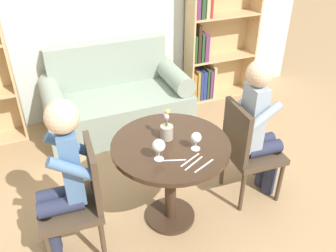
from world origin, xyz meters
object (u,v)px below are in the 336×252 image
object	(u,v)px
person_right	(260,129)
chair_right	(247,148)
bookshelf_right	(212,42)
wine_glass_right	(196,138)
couch	(117,102)
wine_glass_left	(159,146)
chair_left	(79,197)
flower_vase	(167,129)
person_left	(62,180)

from	to	relation	value
person_right	chair_right	bearing A→B (deg)	87.39
bookshelf_right	wine_glass_right	world-z (taller)	bookshelf_right
couch	chair_right	size ratio (longest dim) A/B	1.73
person_right	wine_glass_left	xyz separation A→B (m)	(-0.92, -0.15, 0.18)
chair_left	wine_glass_right	size ratio (longest dim) A/B	6.70
bookshelf_right	wine_glass_right	xyz separation A→B (m)	(-1.19, -1.94, 0.09)
flower_vase	person_left	bearing A→B (deg)	-173.62
person_right	wine_glass_left	world-z (taller)	person_right
person_left	flower_vase	world-z (taller)	person_left
bookshelf_right	chair_left	bearing A→B (deg)	-137.70
couch	chair_left	xyz separation A→B (m)	(-0.69, -1.56, 0.18)
chair_left	chair_right	size ratio (longest dim) A/B	1.00
person_left	wine_glass_right	distance (m)	0.94
chair_left	wine_glass_left	world-z (taller)	chair_left
chair_left	wine_glass_left	size ratio (longest dim) A/B	5.76
flower_vase	wine_glass_left	bearing A→B (deg)	-124.31
person_right	wine_glass_right	size ratio (longest dim) A/B	9.36
person_right	wine_glass_left	bearing A→B (deg)	102.89
couch	flower_vase	xyz separation A→B (m)	(-0.00, -1.46, 0.50)
person_left	person_right	xyz separation A→B (m)	(1.56, 0.02, -0.00)
person_right	flower_vase	size ratio (longest dim) A/B	5.28
chair_right	person_right	bearing A→B (deg)	-92.61
couch	chair_left	size ratio (longest dim) A/B	1.73
person_left	person_right	size ratio (longest dim) A/B	0.99
couch	wine_glass_right	distance (m)	1.75
chair_left	person_left	xyz separation A→B (m)	(-0.09, 0.01, 0.18)
couch	chair_right	bearing A→B (deg)	-65.49
chair_right	wine_glass_left	size ratio (longest dim) A/B	5.76
chair_right	flower_vase	bearing A→B (deg)	89.42
chair_right	person_right	distance (m)	0.19
couch	person_right	xyz separation A→B (m)	(0.78, -1.53, 0.36)
couch	chair_right	world-z (taller)	couch
bookshelf_right	person_left	xyz separation A→B (m)	(-2.10, -1.82, -0.07)
wine_glass_left	person_right	bearing A→B (deg)	9.04
bookshelf_right	wine_glass_left	distance (m)	2.44
person_left	wine_glass_left	distance (m)	0.67
person_right	wine_glass_right	world-z (taller)	person_right
bookshelf_right	flower_vase	bearing A→B (deg)	-127.31
bookshelf_right	wine_glass_left	size ratio (longest dim) A/B	10.21
person_right	wine_glass_right	bearing A→B (deg)	105.89
wine_glass_right	flower_vase	world-z (taller)	flower_vase
couch	wine_glass_right	world-z (taller)	couch
chair_left	wine_glass_right	world-z (taller)	chair_left
wine_glass_right	person_left	bearing A→B (deg)	172.90
chair_left	person_right	xyz separation A→B (m)	(1.47, 0.03, 0.17)
chair_right	person_left	xyz separation A→B (m)	(-1.47, -0.03, 0.18)
bookshelf_right	person_right	xyz separation A→B (m)	(-0.54, -1.80, -0.07)
person_left	wine_glass_right	bearing A→B (deg)	87.00
bookshelf_right	chair_left	xyz separation A→B (m)	(-2.01, -1.83, -0.24)
wine_glass_right	bookshelf_right	bearing A→B (deg)	58.50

